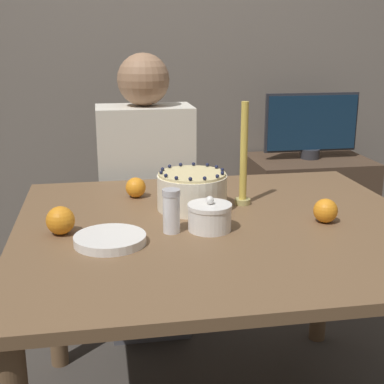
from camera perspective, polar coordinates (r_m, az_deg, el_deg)
name	(u,v)px	position (r m, az deg, el deg)	size (l,w,h in m)	color
wall_behind	(163,34)	(2.90, -3.08, 16.49)	(8.00, 0.05, 2.60)	slate
dining_table	(222,257)	(1.65, 3.21, -6.93)	(1.23, 1.11, 0.74)	brown
cake	(192,191)	(1.72, 0.00, 0.13)	(0.23, 0.23, 0.13)	#EFE5CC
sugar_bowl	(210,217)	(1.54, 1.89, -2.66)	(0.13, 0.13, 0.10)	white
sugar_shaker	(171,211)	(1.51, -2.22, -2.01)	(0.05, 0.05, 0.13)	white
plate_stack	(110,239)	(1.46, -8.73, -5.02)	(0.20, 0.20, 0.02)	white
candle	(244,162)	(1.76, 5.52, 3.18)	(0.05, 0.05, 0.34)	tan
orange_fruit_0	(326,211)	(1.65, 14.05, -1.94)	(0.07, 0.07, 0.07)	orange
orange_fruit_1	(60,220)	(1.55, -13.86, -2.96)	(0.08, 0.08, 0.08)	orange
orange_fruit_2	(136,187)	(1.86, -6.02, 0.48)	(0.07, 0.07, 0.07)	orange
person_man_blue_shirt	(147,214)	(2.36, -4.85, -2.34)	(0.40, 0.34, 1.22)	#595960
side_cabinet	(306,218)	(2.98, 12.06, -2.74)	(0.62, 0.44, 0.67)	#4C3828
tv_monitor	(312,125)	(2.87, 12.64, 7.02)	(0.50, 0.10, 0.34)	#2D2D33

